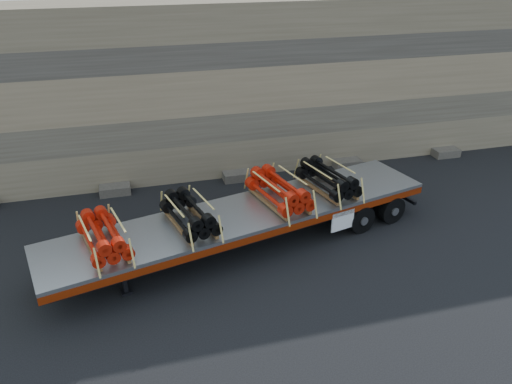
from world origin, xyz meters
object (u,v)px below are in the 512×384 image
(bundle_midfront, at_px, (190,215))
(bundle_midrear, at_px, (279,191))
(bundle_rear, at_px, (328,179))
(bundle_front, at_px, (104,237))
(trailer, at_px, (246,229))

(bundle_midfront, height_order, bundle_midrear, bundle_midrear)
(bundle_midrear, bearing_deg, bundle_midfront, -180.00)
(bundle_rear, bearing_deg, bundle_front, -180.00)
(trailer, height_order, bundle_front, bundle_front)
(bundle_midrear, distance_m, bundle_rear, 1.97)
(bundle_front, bearing_deg, bundle_midfront, -0.00)
(bundle_midrear, bearing_deg, bundle_front, 180.00)
(bundle_front, bearing_deg, trailer, -0.00)
(bundle_midfront, bearing_deg, bundle_midrear, 0.00)
(trailer, height_order, bundle_rear, bundle_rear)
(trailer, xyz_separation_m, bundle_rear, (3.11, 0.76, 1.06))
(bundle_midfront, distance_m, bundle_rear, 5.10)
(bundle_midfront, xyz_separation_m, bundle_rear, (4.95, 1.21, 0.01))
(bundle_rear, bearing_deg, bundle_midfront, 180.00)
(trailer, height_order, bundle_midrear, bundle_midrear)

